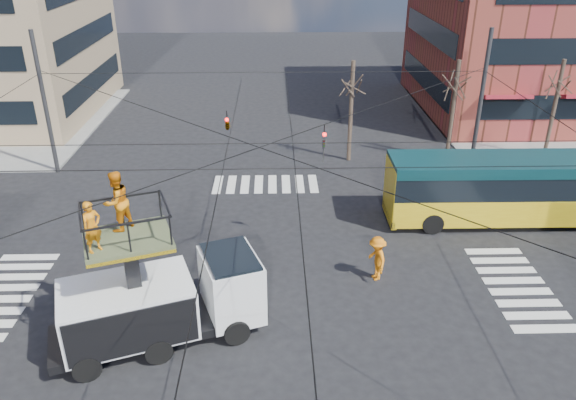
# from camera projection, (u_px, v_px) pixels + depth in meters

# --- Properties ---
(ground) EXTENTS (120.00, 120.00, 0.00)m
(ground) POSITION_uv_depth(u_px,v_px,m) (263.00, 290.00, 21.84)
(ground) COLOR black
(ground) RESTS_ON ground
(sidewalk_ne) EXTENTS (18.00, 18.00, 0.12)m
(sidewalk_ne) POSITION_uv_depth(u_px,v_px,m) (553.00, 119.00, 41.17)
(sidewalk_ne) COLOR slate
(sidewalk_ne) RESTS_ON ground
(crosswalks) EXTENTS (22.40, 22.40, 0.02)m
(crosswalks) POSITION_uv_depth(u_px,v_px,m) (263.00, 289.00, 21.84)
(crosswalks) COLOR silver
(crosswalks) RESTS_ON ground
(building_ne) EXTENTS (20.06, 16.06, 14.00)m
(building_ne) POSITION_uv_depth(u_px,v_px,m) (568.00, 15.00, 40.83)
(building_ne) COLOR brown
(building_ne) RESTS_ON ground
(overhead_network) EXTENTS (24.24, 24.24, 8.00)m
(overhead_network) POSITION_uv_depth(u_px,v_px,m) (259.00, 185.00, 20.33)
(overhead_network) COLOR #2D2D30
(overhead_network) RESTS_ON ground
(tree_a) EXTENTS (2.00, 2.00, 6.00)m
(tree_a) POSITION_uv_depth(u_px,v_px,m) (352.00, 85.00, 32.07)
(tree_a) COLOR #382B21
(tree_a) RESTS_ON ground
(tree_b) EXTENTS (2.00, 2.00, 6.00)m
(tree_b) POSITION_uv_depth(u_px,v_px,m) (456.00, 84.00, 32.21)
(tree_b) COLOR #382B21
(tree_b) RESTS_ON ground
(tree_c) EXTENTS (2.00, 2.00, 6.00)m
(tree_c) POSITION_uv_depth(u_px,v_px,m) (559.00, 83.00, 32.34)
(tree_c) COLOR #382B21
(tree_c) RESTS_ON ground
(utility_truck) EXTENTS (7.37, 4.49, 6.06)m
(utility_truck) POSITION_uv_depth(u_px,v_px,m) (160.00, 288.00, 18.47)
(utility_truck) COLOR black
(utility_truck) RESTS_ON ground
(city_bus) EXTENTS (12.51, 2.72, 3.20)m
(city_bus) POSITION_uv_depth(u_px,v_px,m) (521.00, 188.00, 26.27)
(city_bus) COLOR gold
(city_bus) RESTS_ON ground
(traffic_cone) EXTENTS (0.36, 0.36, 0.75)m
(traffic_cone) POSITION_uv_depth(u_px,v_px,m) (95.00, 298.00, 20.70)
(traffic_cone) COLOR red
(traffic_cone) RESTS_ON ground
(worker_ground) EXTENTS (0.57, 1.20, 2.00)m
(worker_ground) POSITION_uv_depth(u_px,v_px,m) (91.00, 317.00, 18.71)
(worker_ground) COLOR #EA430E
(worker_ground) RESTS_ON ground
(flagger) EXTENTS (0.95, 1.34, 1.87)m
(flagger) POSITION_uv_depth(u_px,v_px,m) (377.00, 258.00, 22.15)
(flagger) COLOR orange
(flagger) RESTS_ON ground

